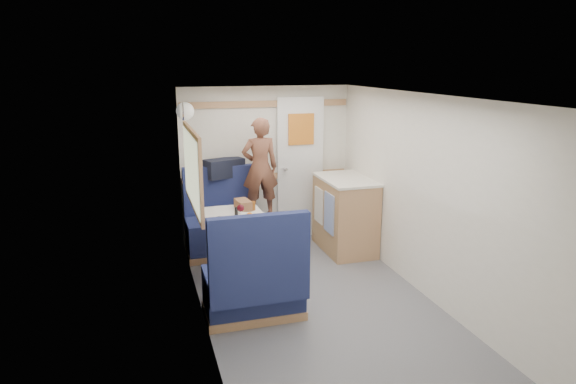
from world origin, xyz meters
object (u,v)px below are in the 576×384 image
object	(u,v)px
dinette_table	(236,231)
pepper_grinder	(236,211)
wine_glass	(241,209)
orange_fruit	(249,216)
bench_far	(223,230)
duffel_bag	(224,168)
cheese_block	(237,218)
person	(260,168)
galley_counter	(345,214)
tumbler_left	(220,223)
salt_grinder	(240,211)
bread_loaf	(243,205)
beer_glass	(253,206)
tray	(251,218)
bench_near	(255,287)
dome_light	(185,111)

from	to	relation	value
dinette_table	pepper_grinder	bearing A→B (deg)	65.32
wine_glass	orange_fruit	bearing A→B (deg)	-26.41
bench_far	duffel_bag	world-z (taller)	duffel_bag
cheese_block	person	bearing A→B (deg)	64.07
orange_fruit	galley_counter	bearing A→B (deg)	28.51
tumbler_left	salt_grinder	xyz separation A→B (m)	(0.28, 0.41, -0.01)
pepper_grinder	bread_loaf	bearing A→B (deg)	61.82
pepper_grinder	beer_glass	bearing A→B (deg)	36.07
tumbler_left	dinette_table	bearing A→B (deg)	59.04
beer_glass	tray	bearing A→B (deg)	-105.91
orange_fruit	cheese_block	bearing A→B (deg)	169.99
person	wine_glass	distance (m)	1.09
galley_counter	salt_grinder	xyz separation A→B (m)	(-1.41, -0.52, 0.30)
bench_far	orange_fruit	size ratio (longest dim) A/B	14.65
tray	cheese_block	world-z (taller)	cheese_block
bench_near	tray	xyz separation A→B (m)	(0.14, 0.75, 0.43)
tray	tumbler_left	distance (m)	0.45
tumbler_left	dome_light	bearing A→B (deg)	97.67
dome_light	galley_counter	xyz separation A→B (m)	(1.86, -0.30, -1.28)
galley_counter	duffel_bag	distance (m)	1.60
bench_near	bread_loaf	size ratio (longest dim) A/B	4.21
galley_counter	salt_grinder	bearing A→B (deg)	-159.84
galley_counter	duffel_bag	world-z (taller)	duffel_bag
wine_glass	dome_light	bearing A→B (deg)	112.67
tray	person	bearing A→B (deg)	70.98
beer_glass	bread_loaf	xyz separation A→B (m)	(-0.09, 0.07, 0.00)
bench_far	bench_near	world-z (taller)	same
dinette_table	cheese_block	bearing A→B (deg)	-96.25
tray	bench_near	bearing A→B (deg)	-100.53
duffel_bag	salt_grinder	distance (m)	1.12
person	duffel_bag	bearing A→B (deg)	-35.67
tumbler_left	bread_loaf	size ratio (longest dim) A/B	0.49
bench_far	person	distance (m)	0.89
bench_near	cheese_block	distance (m)	0.83
bench_far	cheese_block	xyz separation A→B (m)	(-0.02, -1.03, 0.46)
orange_fruit	wine_glass	bearing A→B (deg)	153.59
wine_glass	salt_grinder	bearing A→B (deg)	80.97
dinette_table	beer_glass	xyz separation A→B (m)	(0.22, 0.18, 0.20)
bench_far	beer_glass	world-z (taller)	bench_far
pepper_grinder	dinette_table	bearing A→B (deg)	-114.68
galley_counter	beer_glass	bearing A→B (deg)	-163.63
bench_far	person	size ratio (longest dim) A/B	0.87
bench_far	bread_loaf	distance (m)	0.78
dome_light	tumbler_left	size ratio (longest dim) A/B	1.63
wine_glass	pepper_grinder	distance (m)	0.20
dome_light	orange_fruit	world-z (taller)	dome_light
cheese_block	pepper_grinder	size ratio (longest dim) A/B	1.11
dome_light	duffel_bag	distance (m)	0.91
galley_counter	orange_fruit	world-z (taller)	galley_counter
galley_counter	pepper_grinder	world-z (taller)	galley_counter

